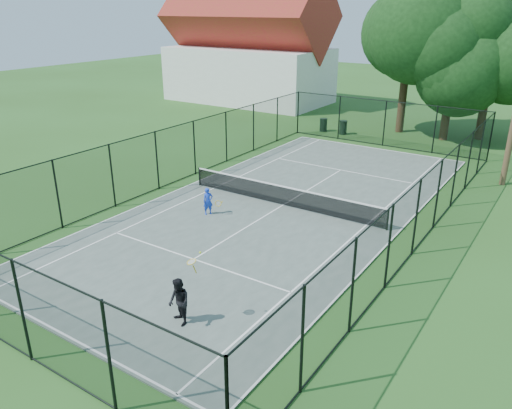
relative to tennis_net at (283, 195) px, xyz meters
The scene contains 12 objects.
ground 0.58m from the tennis_net, ahead, with size 120.00×120.00×0.00m, color #284E1B.
tennis_court 0.55m from the tennis_net, ahead, with size 11.00×24.00×0.06m, color #4C5A52.
tennis_net is the anchor object (origin of this frame).
fence 0.92m from the tennis_net, ahead, with size 13.10×26.10×3.00m.
tree_near_left 18.28m from the tennis_net, 91.30° to the left, with size 7.26×7.26×9.47m.
tree_near_mid 17.74m from the tennis_net, 80.24° to the left, with size 6.16×6.16×8.05m.
tree_near_right 19.89m from the tennis_net, 74.99° to the left, with size 6.81×6.81×9.40m.
building 28.14m from the tennis_net, 127.69° to the left, with size 15.30×8.15×11.87m.
trash_bin_left 15.43m from the tennis_net, 109.57° to the left, with size 0.58×0.58×0.96m.
trash_bin_right 14.91m from the tennis_net, 103.79° to the left, with size 0.58×0.58×1.00m.
player_blue 3.53m from the tennis_net, 129.14° to the right, with size 0.83×0.53×1.21m.
player_black 9.92m from the tennis_net, 76.88° to the right, with size 0.93×0.93×2.27m.
Camera 1 is at (10.89, -18.64, 8.72)m, focal length 35.00 mm.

